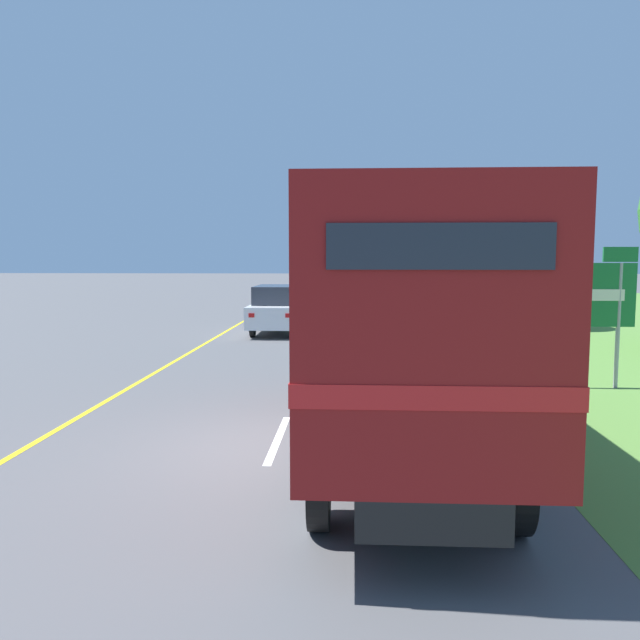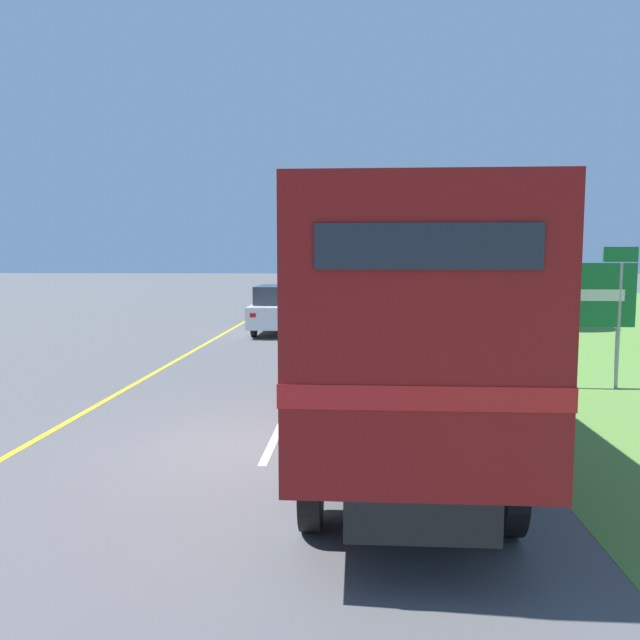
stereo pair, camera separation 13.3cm
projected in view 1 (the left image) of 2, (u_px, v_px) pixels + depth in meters
The scene contains 13 objects.
ground_plane at pixel (275, 447), 9.35m from camera, with size 200.00×200.00×0.00m, color #515154.
edge_line_yellow at pixel (223, 333), 23.21m from camera, with size 0.12×55.63×0.01m, color yellow.
centre_dash_near at pixel (278, 438), 9.76m from camera, with size 0.12×2.60×0.01m, color white.
centre_dash_mid_a at pixel (308, 366), 16.32m from camera, with size 0.12×2.60×0.01m, color white.
centre_dash_mid_b at pixel (321, 335), 22.87m from camera, with size 0.12×2.60×0.01m, color white.
centre_dash_far at pixel (329, 317), 29.43m from camera, with size 0.12×2.60×0.01m, color white.
centre_dash_farthest at pixel (333, 306), 35.99m from camera, with size 0.12×2.60×0.01m, color white.
horse_trailer_truck at pixel (400, 319), 8.78m from camera, with size 2.36×8.42×3.51m.
lead_car_white at pixel (278, 309), 23.38m from camera, with size 1.80×4.53×1.78m.
lead_car_red_ahead at pixel (367, 288), 37.60m from camera, with size 1.80×3.98×1.93m.
highway_sign at pixel (584, 298), 13.38m from camera, with size 2.25×0.09×3.05m.
roadside_tree_mid at pixel (517, 243), 25.04m from camera, with size 3.16×3.16×5.01m.
roadside_tree_far at pixel (489, 254), 33.13m from camera, with size 3.33×3.33×4.70m.
Camera 1 is at (1.17, -9.06, 2.83)m, focal length 35.00 mm.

